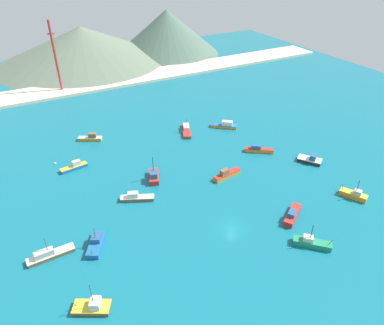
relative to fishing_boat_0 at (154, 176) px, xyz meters
The scene contains 21 objects.
ground 8.47m from the fishing_boat_0, 20.02° to the left, with size 260.00×280.00×0.50m.
fishing_boat_0 is the anchor object (origin of this frame).
fishing_boat_1 24.17m from the fishing_boat_0, 138.65° to the left, with size 7.95×2.92×2.47m.
fishing_boat_2 20.38m from the fishing_boat_0, 25.16° to the right, with size 9.08×3.22×2.71m.
fishing_boat_3 53.11m from the fishing_boat_0, 37.49° to the right, with size 4.93×7.00×5.51m.
fishing_boat_4 39.22m from the fishing_boat_0, 26.89° to the left, with size 8.70×7.82×2.47m.
fishing_boat_5 30.25m from the fishing_boat_0, 44.82° to the left, with size 6.67×10.61×4.82m.
fishing_boat_6 10.00m from the fishing_boat_0, 139.93° to the right, with size 8.62×5.44×2.37m.
fishing_boat_7 42.06m from the fishing_boat_0, 128.57° to the right, with size 7.33×5.92×6.78m.
fishing_boat_8 44.63m from the fishing_boat_0, 63.33° to the right, with size 7.34×7.26×5.81m.
fishing_boat_9 32.33m from the fishing_boat_0, 106.75° to the left, with size 7.66×5.32×2.61m.
fishing_boat_10 38.32m from the fishing_boat_0, 53.59° to the right, with size 8.20×6.23×2.47m.
fishing_boat_11 34.95m from the fishing_boat_0, ahead, with size 8.33×6.68×2.31m.
fishing_boat_12 46.94m from the fishing_boat_0, 17.33° to the right, with size 6.55×7.48×2.64m.
fishing_boat_13 34.79m from the fishing_boat_0, 152.46° to the right, with size 9.82×2.51×5.54m.
fishing_boat_14 27.60m from the fishing_boat_0, 140.33° to the right, with size 6.04×7.95×5.03m.
buoy_0 31.33m from the fishing_boat_0, 136.46° to the left, with size 0.75×0.75×0.75m.
beach_strip 81.76m from the fishing_boat_0, 84.48° to the left, with size 247.00×16.99×1.20m, color beige.
hill_central 119.58m from the fishing_boat_0, 84.57° to the left, with size 90.09×90.09×18.78m.
hill_east 129.98m from the fishing_boat_0, 63.01° to the left, with size 58.72×58.72×23.75m.
radio_tower 82.35m from the fishing_boat_0, 95.98° to the left, with size 2.99×2.39×29.87m.
Camera 1 is at (-37.98, -50.39, 57.27)m, focal length 33.67 mm.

